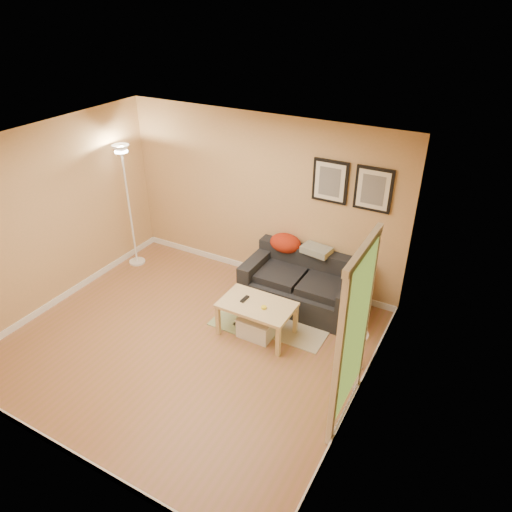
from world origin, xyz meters
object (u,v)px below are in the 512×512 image
object	(u,v)px
sofa	(303,282)
storage_bin	(256,327)
book_stack	(356,331)
coffee_table	(257,319)
floor_lamp	(130,210)
side_table	(353,349)

from	to	relation	value
sofa	storage_bin	world-z (taller)	sofa
storage_bin	book_stack	bearing A→B (deg)	2.65
storage_bin	book_stack	distance (m)	1.38
book_stack	coffee_table	bearing A→B (deg)	-174.38
book_stack	floor_lamp	xyz separation A→B (m)	(-4.03, 0.65, 0.42)
floor_lamp	side_table	bearing A→B (deg)	-9.11
coffee_table	floor_lamp	xyz separation A→B (m)	(-2.70, 0.66, 0.73)
book_stack	storage_bin	bearing A→B (deg)	-172.50
coffee_table	sofa	bearing A→B (deg)	93.71
sofa	storage_bin	bearing A→B (deg)	-103.70
sofa	side_table	distance (m)	1.40
storage_bin	floor_lamp	distance (m)	2.92
side_table	book_stack	size ratio (longest dim) A/B	2.06
coffee_table	book_stack	xyz separation A→B (m)	(1.34, 0.02, 0.30)
sofa	coffee_table	xyz separation A→B (m)	(-0.25, -0.92, -0.13)
storage_bin	book_stack	size ratio (longest dim) A/B	1.91
sofa	coffee_table	size ratio (longest dim) A/B	1.74
coffee_table	floor_lamp	distance (m)	2.87
side_table	book_stack	bearing A→B (deg)	-8.35
side_table	book_stack	distance (m)	0.29
sofa	floor_lamp	bearing A→B (deg)	-175.03
coffee_table	book_stack	size ratio (longest dim) A/B	3.95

